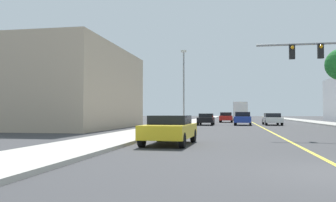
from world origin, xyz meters
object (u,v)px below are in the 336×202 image
at_px(car_blue, 243,118).
at_px(delivery_truck, 240,111).
at_px(car_red, 226,117).
at_px(car_white, 272,119).
at_px(car_black, 206,119).
at_px(street_lamp, 184,83).
at_px(car_yellow, 170,129).

xyz_separation_m(car_blue, delivery_truck, (0.14, 22.06, 0.94)).
bearing_deg(car_red, car_white, -60.75).
distance_m(car_red, car_blue, 11.51).
distance_m(car_black, car_white, 7.67).
bearing_deg(delivery_truck, street_lamp, -102.27).
height_order(car_blue, car_black, car_blue).
distance_m(car_red, delivery_truck, 11.02).
bearing_deg(street_lamp, delivery_truck, 77.25).
bearing_deg(car_white, car_black, -170.13).
bearing_deg(street_lamp, car_black, 68.85).
bearing_deg(delivery_truck, car_black, -100.33).
xyz_separation_m(car_red, delivery_truck, (2.24, 10.74, 0.94)).
bearing_deg(car_yellow, delivery_truck, -92.69).
relative_size(street_lamp, car_white, 1.72).
relative_size(street_lamp, car_red, 1.88).
bearing_deg(car_blue, car_black, -170.20).
xyz_separation_m(car_red, car_yellow, (-1.84, -37.12, -0.07)).
bearing_deg(car_yellow, car_red, -90.65).
bearing_deg(car_white, street_lamp, -146.88).
height_order(car_yellow, delivery_truck, delivery_truck).
height_order(car_blue, car_yellow, car_blue).
xyz_separation_m(car_black, delivery_truck, (4.32, 22.60, 1.01)).
bearing_deg(street_lamp, car_red, 76.65).
bearing_deg(car_black, car_blue, -172.54).
relative_size(car_red, car_yellow, 0.99).
relative_size(street_lamp, car_yellow, 1.85).
xyz_separation_m(car_yellow, delivery_truck, (4.08, 47.87, 1.02)).
height_order(car_red, car_white, car_red).
relative_size(car_black, delivery_truck, 0.59).
bearing_deg(car_black, car_yellow, 90.56).
relative_size(street_lamp, car_black, 1.80).
relative_size(car_blue, car_black, 0.99).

